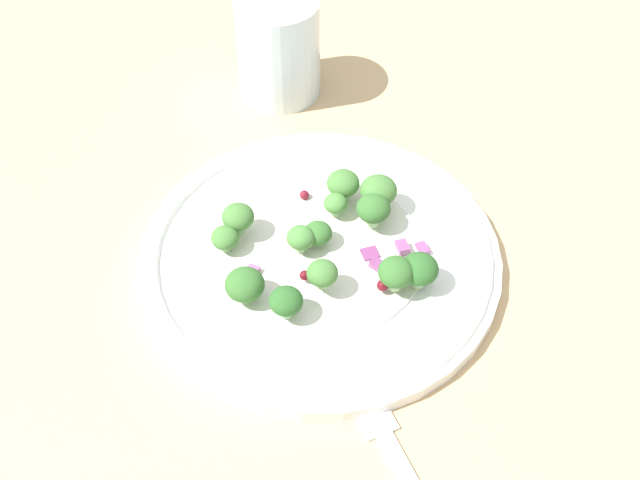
{
  "coord_description": "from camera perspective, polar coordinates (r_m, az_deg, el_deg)",
  "views": [
    {
      "loc": [
        40.05,
        -2.9,
        49.14
      ],
      "look_at": [
        -0.73,
        1.49,
        2.7
      ],
      "focal_mm": 45.07,
      "sensor_mm": 36.0,
      "label": 1
    }
  ],
  "objects": [
    {
      "name": "dressing_pool",
      "position": [
        0.63,
        0.0,
        -0.84
      ],
      "size": [
        16.52,
        16.52,
        0.2
      ],
      "primitive_type": "cylinder",
      "color": "white",
      "rests_on": "plate"
    },
    {
      "name": "cranberry_1",
      "position": [
        0.6,
        4.47,
        -3.23
      ],
      "size": [
        0.9,
        0.9,
        0.9
      ],
      "primitive_type": "sphere",
      "color": "maroon",
      "rests_on": "plate"
    },
    {
      "name": "broccoli_floret_7",
      "position": [
        0.58,
        -2.42,
        -4.39
      ],
      "size": [
        2.48,
        2.48,
        2.51
      ],
      "color": "#9EC684",
      "rests_on": "plate"
    },
    {
      "name": "water_glass",
      "position": [
        0.77,
        -2.77,
        13.5
      ],
      "size": [
        7.8,
        7.8,
        9.81
      ],
      "primitive_type": "cylinder",
      "color": "silver",
      "rests_on": "ground_plane"
    },
    {
      "name": "broccoli_floret_2",
      "position": [
        0.63,
        3.81,
        2.2
      ],
      "size": [
        2.73,
        2.73,
        2.76
      ],
      "color": "#9EC684",
      "rests_on": "plate"
    },
    {
      "name": "onion_bit_0",
      "position": [
        0.63,
        7.36,
        -0.92
      ],
      "size": [
        1.32,
        1.07,
        0.43
      ],
      "primitive_type": "cube",
      "rotation": [
        0.0,
        0.0,
        1.82
      ],
      "color": "#934C84",
      "rests_on": "plate"
    },
    {
      "name": "onion_bit_2",
      "position": [
        0.62,
        4.07,
        -1.74
      ],
      "size": [
        1.32,
        1.31,
        0.54
      ],
      "primitive_type": "cube",
      "rotation": [
        0.0,
        0.0,
        0.75
      ],
      "color": "#843D75",
      "rests_on": "plate"
    },
    {
      "name": "cranberry_0",
      "position": [
        0.67,
        -1.11,
        3.22
      ],
      "size": [
        0.79,
        0.79,
        0.79
      ],
      "primitive_type": "sphere",
      "color": "maroon",
      "rests_on": "plate"
    },
    {
      "name": "broccoli_floret_5",
      "position": [
        0.63,
        -6.74,
        0.13
      ],
      "size": [
        2.23,
        2.23,
        2.26
      ],
      "color": "#8EB77A",
      "rests_on": "plate"
    },
    {
      "name": "cranberry_2",
      "position": [
        0.6,
        -0.96,
        -2.51
      ],
      "size": [
        0.78,
        0.78,
        0.78
      ],
      "primitive_type": "sphere",
      "color": "maroon",
      "rests_on": "plate"
    },
    {
      "name": "broccoli_floret_6",
      "position": [
        0.65,
        4.18,
        3.48
      ],
      "size": [
        3.0,
        3.0,
        3.03
      ],
      "color": "#ADD18E",
      "rests_on": "plate"
    },
    {
      "name": "broccoli_floret_1",
      "position": [
        0.65,
        1.11,
        2.59
      ],
      "size": [
        1.94,
        1.94,
        1.96
      ],
      "color": "#8EB77A",
      "rests_on": "plate"
    },
    {
      "name": "broccoli_floret_8",
      "position": [
        0.59,
        -5.36,
        -3.22
      ],
      "size": [
        2.95,
        2.95,
        2.99
      ],
      "color": "#9EC684",
      "rests_on": "plate"
    },
    {
      "name": "ground_plane",
      "position": [
        0.64,
        -1.25,
        -2.78
      ],
      "size": [
        180.0,
        180.0,
        2.0
      ],
      "primitive_type": "cube",
      "color": "tan"
    },
    {
      "name": "broccoli_floret_11",
      "position": [
        0.62,
        -1.5,
        0.13
      ],
      "size": [
        2.2,
        2.2,
        2.23
      ],
      "color": "#8EB77A",
      "rests_on": "plate"
    },
    {
      "name": "broccoli_floret_3",
      "position": [
        0.59,
        5.42,
        -2.32
      ],
      "size": [
        2.7,
        2.7,
        2.74
      ],
      "color": "#9EC684",
      "rests_on": "plate"
    },
    {
      "name": "broccoli_floret_9",
      "position": [
        0.63,
        -5.84,
        1.6
      ],
      "size": [
        2.56,
        2.56,
        2.59
      ],
      "color": "#8EB77A",
      "rests_on": "plate"
    },
    {
      "name": "broccoli_floret_12",
      "position": [
        0.6,
        7.08,
        -2.1
      ],
      "size": [
        2.85,
        2.85,
        2.89
      ],
      "color": "#ADD18E",
      "rests_on": "plate"
    },
    {
      "name": "onion_bit_3",
      "position": [
        0.63,
        5.89,
        -0.56
      ],
      "size": [
        1.34,
        1.06,
        0.51
      ],
      "primitive_type": "cube",
      "rotation": [
        0.0,
        0.0,
        1.75
      ],
      "color": "#934C84",
      "rests_on": "plate"
    },
    {
      "name": "broccoli_floret_0",
      "position": [
        0.59,
        0.17,
        -2.41
      ],
      "size": [
        2.35,
        2.35,
        2.38
      ],
      "color": "#8EB77A",
      "rests_on": "plate"
    },
    {
      "name": "broccoli_floret_4",
      "position": [
        0.66,
        1.65,
        4.0
      ],
      "size": [
        2.69,
        2.69,
        2.73
      ],
      "color": "#9EC684",
      "rests_on": "plate"
    },
    {
      "name": "onion_bit_1",
      "position": [
        0.61,
        -4.88,
        -2.29
      ],
      "size": [
        1.53,
        1.41,
        0.45
      ],
      "primitive_type": "cube",
      "rotation": [
        0.0,
        0.0,
        2.62
      ],
      "color": "#A35B93",
      "rests_on": "plate"
    },
    {
      "name": "broccoli_floret_10",
      "position": [
        0.63,
        -0.15,
        0.46
      ],
      "size": [
        2.22,
        2.22,
        2.25
      ],
      "color": "#9EC684",
      "rests_on": "plate"
    },
    {
      "name": "plate",
      "position": [
        0.63,
        -0.0,
        -1.1
      ],
      "size": [
        28.48,
        28.48,
        1.7
      ],
      "color": "white",
      "rests_on": "ground_plane"
    },
    {
      "name": "onion_bit_4",
      "position": [
        0.63,
        3.53,
        -0.86
      ],
      "size": [
        1.48,
        1.52,
        0.36
      ],
      "primitive_type": "cube",
      "rotation": [
        0.0,
        0.0,
        0.22
      ],
      "color": "#843D75",
      "rests_on": "plate"
    }
  ]
}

